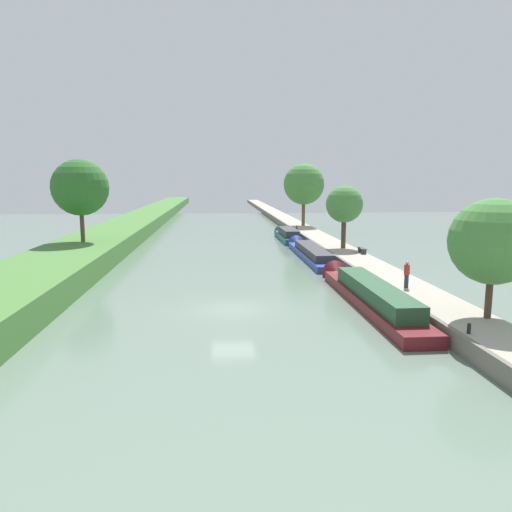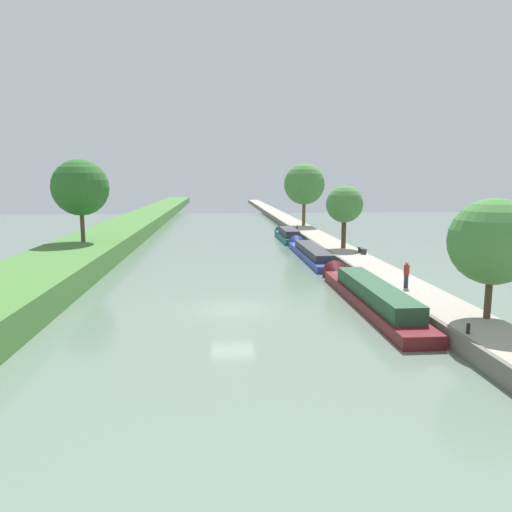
{
  "view_description": "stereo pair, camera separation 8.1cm",
  "coord_description": "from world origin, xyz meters",
  "px_view_note": "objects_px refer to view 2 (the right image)",
  "views": [
    {
      "loc": [
        -0.9,
        -26.87,
        7.43
      ],
      "look_at": [
        2.45,
        13.12,
        1.0
      ],
      "focal_mm": 33.59,
      "sensor_mm": 36.0,
      "label": 1
    },
    {
      "loc": [
        -0.82,
        -26.88,
        7.43
      ],
      "look_at": [
        2.45,
        13.12,
        1.0
      ],
      "focal_mm": 33.59,
      "sensor_mm": 36.0,
      "label": 2
    }
  ],
  "objects_px": {
    "narrowboat_maroon": "(367,294)",
    "mooring_bollard_near": "(468,329)",
    "narrowboat_blue": "(310,252)",
    "park_bench": "(362,249)",
    "mooring_bollard_far": "(297,227)",
    "person_walking": "(406,274)",
    "narrowboat_teal": "(287,235)"
  },
  "relations": [
    {
      "from": "narrowboat_blue",
      "to": "narrowboat_teal",
      "type": "relative_size",
      "value": 1.47
    },
    {
      "from": "narrowboat_teal",
      "to": "person_walking",
      "type": "relative_size",
      "value": 6.64
    },
    {
      "from": "mooring_bollard_near",
      "to": "mooring_bollard_far",
      "type": "xyz_separation_m",
      "value": [
        0.0,
        44.35,
        0.0
      ]
    },
    {
      "from": "mooring_bollard_far",
      "to": "park_bench",
      "type": "bearing_deg",
      "value": -83.95
    },
    {
      "from": "person_walking",
      "to": "mooring_bollard_far",
      "type": "height_order",
      "value": "person_walking"
    },
    {
      "from": "narrowboat_maroon",
      "to": "mooring_bollard_near",
      "type": "distance_m",
      "value": 8.64
    },
    {
      "from": "narrowboat_maroon",
      "to": "park_bench",
      "type": "bearing_deg",
      "value": 74.16
    },
    {
      "from": "person_walking",
      "to": "mooring_bollard_near",
      "type": "distance_m",
      "value": 8.87
    },
    {
      "from": "narrowboat_blue",
      "to": "narrowboat_teal",
      "type": "height_order",
      "value": "narrowboat_teal"
    },
    {
      "from": "narrowboat_maroon",
      "to": "narrowboat_teal",
      "type": "bearing_deg",
      "value": 90.45
    },
    {
      "from": "mooring_bollard_far",
      "to": "narrowboat_maroon",
      "type": "bearing_deg",
      "value": -92.78
    },
    {
      "from": "narrowboat_maroon",
      "to": "mooring_bollard_far",
      "type": "height_order",
      "value": "narrowboat_maroon"
    },
    {
      "from": "narrowboat_maroon",
      "to": "mooring_bollard_far",
      "type": "relative_size",
      "value": 36.32
    },
    {
      "from": "narrowboat_maroon",
      "to": "mooring_bollard_near",
      "type": "height_order",
      "value": "narrowboat_maroon"
    },
    {
      "from": "narrowboat_maroon",
      "to": "mooring_bollard_near",
      "type": "bearing_deg",
      "value": -78.33
    },
    {
      "from": "narrowboat_blue",
      "to": "narrowboat_maroon",
      "type": "bearing_deg",
      "value": -89.7
    },
    {
      "from": "narrowboat_teal",
      "to": "mooring_bollard_far",
      "type": "height_order",
      "value": "narrowboat_teal"
    },
    {
      "from": "mooring_bollard_far",
      "to": "park_bench",
      "type": "xyz_separation_m",
      "value": [
        2.29,
        -21.66,
        0.12
      ]
    },
    {
      "from": "narrowboat_teal",
      "to": "mooring_bollard_near",
      "type": "relative_size",
      "value": 24.51
    },
    {
      "from": "narrowboat_teal",
      "to": "narrowboat_blue",
      "type": "bearing_deg",
      "value": -89.37
    },
    {
      "from": "narrowboat_blue",
      "to": "mooring_bollard_far",
      "type": "bearing_deg",
      "value": 84.25
    },
    {
      "from": "narrowboat_blue",
      "to": "park_bench",
      "type": "height_order",
      "value": "park_bench"
    },
    {
      "from": "mooring_bollard_near",
      "to": "narrowboat_blue",
      "type": "bearing_deg",
      "value": 94.04
    },
    {
      "from": "park_bench",
      "to": "narrowboat_teal",
      "type": "bearing_deg",
      "value": 104.02
    },
    {
      "from": "narrowboat_blue",
      "to": "mooring_bollard_near",
      "type": "distance_m",
      "value": 26.14
    },
    {
      "from": "narrowboat_teal",
      "to": "mooring_bollard_near",
      "type": "height_order",
      "value": "narrowboat_teal"
    },
    {
      "from": "narrowboat_blue",
      "to": "narrowboat_teal",
      "type": "distance_m",
      "value": 13.78
    },
    {
      "from": "narrowboat_maroon",
      "to": "narrowboat_blue",
      "type": "distance_m",
      "value": 17.61
    },
    {
      "from": "mooring_bollard_far",
      "to": "mooring_bollard_near",
      "type": "bearing_deg",
      "value": -90.0
    },
    {
      "from": "narrowboat_maroon",
      "to": "mooring_bollard_far",
      "type": "xyz_separation_m",
      "value": [
        1.75,
        35.89,
        0.45
      ]
    },
    {
      "from": "person_walking",
      "to": "narrowboat_teal",
      "type": "bearing_deg",
      "value": 95.1
    },
    {
      "from": "narrowboat_maroon",
      "to": "narrowboat_blue",
      "type": "bearing_deg",
      "value": 90.3
    }
  ]
}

